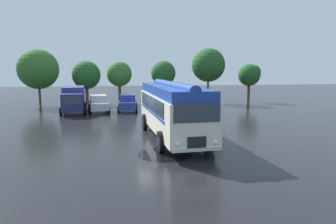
{
  "coord_description": "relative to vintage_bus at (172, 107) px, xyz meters",
  "views": [
    {
      "loc": [
        -2.3,
        -17.91,
        4.2
      ],
      "look_at": [
        0.85,
        1.5,
        1.4
      ],
      "focal_mm": 32.0,
      "sensor_mm": 36.0,
      "label": 1
    }
  ],
  "objects": [
    {
      "name": "box_van",
      "position": [
        -7.65,
        12.64,
        -0.53
      ],
      "size": [
        2.69,
        5.91,
        2.5
      ],
      "color": "navy",
      "rests_on": "ground"
    },
    {
      "name": "puddle_patch",
      "position": [
        -0.99,
        -3.57,
        -1.89
      ],
      "size": [
        2.72,
        2.72,
        0.01
      ],
      "primitive_type": "cylinder",
      "color": "black",
      "rests_on": "ground"
    },
    {
      "name": "tree_far_left",
      "position": [
        -12.18,
        18.85,
        2.32
      ],
      "size": [
        4.61,
        4.61,
        6.55
      ],
      "color": "#4C3823",
      "rests_on": "ground"
    },
    {
      "name": "vintage_bus",
      "position": [
        0.0,
        0.0,
        0.0
      ],
      "size": [
        3.26,
        10.24,
        3.49
      ],
      "color": "silver",
      "rests_on": "ground"
    },
    {
      "name": "car_mid_left",
      "position": [
        -2.35,
        12.86,
        -1.05
      ],
      "size": [
        2.11,
        4.27,
        1.66
      ],
      "color": "navy",
      "rests_on": "ground"
    },
    {
      "name": "tree_centre",
      "position": [
        -3.13,
        19.86,
        1.69
      ],
      "size": [
        3.08,
        3.08,
        5.19
      ],
      "color": "#4C3823",
      "rests_on": "ground"
    },
    {
      "name": "tree_left_of_centre",
      "position": [
        -6.99,
        19.94,
        1.61
      ],
      "size": [
        3.43,
        3.43,
        5.25
      ],
      "color": "#4C3823",
      "rests_on": "ground"
    },
    {
      "name": "tree_extra_right",
      "position": [
        13.56,
        18.8,
        1.67
      ],
      "size": [
        2.86,
        2.86,
        4.93
      ],
      "color": "#4C3823",
      "rests_on": "ground"
    },
    {
      "name": "tree_far_right",
      "position": [
        7.94,
        18.69,
        2.86
      ],
      "size": [
        4.19,
        4.19,
        6.85
      ],
      "color": "#4C3823",
      "rests_on": "ground"
    },
    {
      "name": "ground_plane",
      "position": [
        -0.85,
        0.01,
        -1.89
      ],
      "size": [
        120.0,
        120.0,
        0.0
      ],
      "primitive_type": "plane",
      "color": "black"
    },
    {
      "name": "car_mid_right",
      "position": [
        0.35,
        12.55,
        -1.05
      ],
      "size": [
        2.29,
        4.36,
        1.66
      ],
      "color": "silver",
      "rests_on": "ground"
    },
    {
      "name": "tree_right_of_centre",
      "position": [
        2.35,
        19.66,
        1.79
      ],
      "size": [
        3.1,
        3.1,
        5.29
      ],
      "color": "#4C3823",
      "rests_on": "ground"
    },
    {
      "name": "car_near_left",
      "position": [
        -5.25,
        12.64,
        -1.05
      ],
      "size": [
        2.37,
        4.39,
        1.66
      ],
      "color": "#B7BABF",
      "rests_on": "ground"
    }
  ]
}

